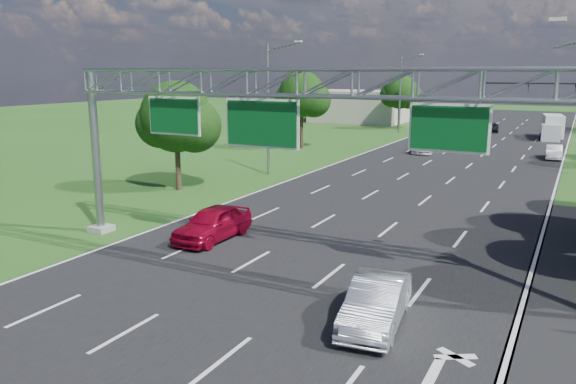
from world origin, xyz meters
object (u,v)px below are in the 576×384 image
Objects in this scene: traffic_signal at (560,96)px; sign_gantry at (303,99)px; silver_sedan at (376,302)px; box_truck at (552,128)px; red_coupe at (213,223)px.

sign_gantry is at bearing -97.68° from traffic_signal.
silver_sedan is 0.60× the size of box_truck.
red_coupe is 11.31m from silver_sedan.
red_coupe reaches higher than silver_sedan.
sign_gantry reaches higher than traffic_signal.
red_coupe is (-5.50, 1.49, -6.08)m from sign_gantry.
box_truck reaches higher than red_coupe.
silver_sedan is (4.51, -3.79, -6.14)m from sign_gantry.
traffic_signal reaches higher than red_coupe.
traffic_signal reaches higher than box_truck.
traffic_signal is 2.57× the size of red_coupe.
traffic_signal is 1.60× the size of box_truck.
box_truck is at bearing 83.20° from sign_gantry.
traffic_signal reaches higher than silver_sedan.
traffic_signal is 53.22m from red_coupe.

